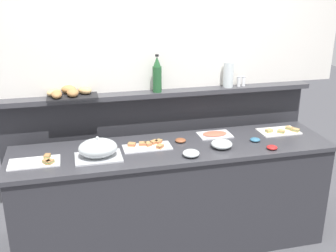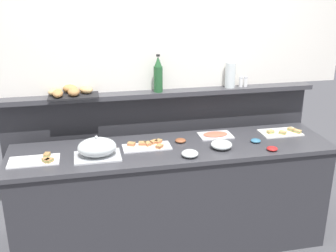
{
  "view_description": "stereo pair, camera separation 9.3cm",
  "coord_description": "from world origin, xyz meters",
  "px_view_note": "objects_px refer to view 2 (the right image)",
  "views": [
    {
      "loc": [
        -0.74,
        -2.86,
        2.14
      ],
      "look_at": [
        -0.02,
        0.1,
        1.04
      ],
      "focal_mm": 43.6,
      "sensor_mm": 36.0,
      "label": 1
    },
    {
      "loc": [
        -0.65,
        -2.88,
        2.14
      ],
      "look_at": [
        -0.02,
        0.1,
        1.04
      ],
      "focal_mm": 43.6,
      "sensor_mm": 36.0,
      "label": 2
    }
  ],
  "objects_px": {
    "sandwich_platter_rear": "(148,146)",
    "pepper_shaker": "(245,82)",
    "glass_bowl_large": "(221,145)",
    "condiment_bowl_cream": "(256,141)",
    "serving_cloche": "(97,148)",
    "bread_basket": "(70,92)",
    "sandwich_platter_side": "(37,160)",
    "glass_bowl_medium": "(190,154)",
    "wine_bottle_green": "(158,75)",
    "cold_cuts_platter": "(215,135)",
    "condiment_bowl_teal": "(272,149)",
    "salt_shaker": "(241,82)",
    "condiment_bowl_dark": "(181,140)",
    "sandwich_platter_front": "(282,132)",
    "water_carafe": "(230,75)"
  },
  "relations": [
    {
      "from": "sandwich_platter_side",
      "to": "glass_bowl_medium",
      "type": "bearing_deg",
      "value": -7.68
    },
    {
      "from": "condiment_bowl_cream",
      "to": "water_carafe",
      "type": "relative_size",
      "value": 0.37
    },
    {
      "from": "condiment_bowl_cream",
      "to": "pepper_shaker",
      "type": "bearing_deg",
      "value": 80.62
    },
    {
      "from": "pepper_shaker",
      "to": "bread_basket",
      "type": "distance_m",
      "value": 1.51
    },
    {
      "from": "condiment_bowl_cream",
      "to": "sandwich_platter_rear",
      "type": "bearing_deg",
      "value": 174.49
    },
    {
      "from": "wine_bottle_green",
      "to": "salt_shaker",
      "type": "distance_m",
      "value": 0.75
    },
    {
      "from": "sandwich_platter_rear",
      "to": "pepper_shaker",
      "type": "bearing_deg",
      "value": 22.01
    },
    {
      "from": "salt_shaker",
      "to": "sandwich_platter_front",
      "type": "bearing_deg",
      "value": -50.51
    },
    {
      "from": "sandwich_platter_front",
      "to": "condiment_bowl_cream",
      "type": "distance_m",
      "value": 0.33
    },
    {
      "from": "condiment_bowl_cream",
      "to": "pepper_shaker",
      "type": "height_order",
      "value": "pepper_shaker"
    },
    {
      "from": "condiment_bowl_teal",
      "to": "wine_bottle_green",
      "type": "relative_size",
      "value": 0.27
    },
    {
      "from": "sandwich_platter_side",
      "to": "condiment_bowl_dark",
      "type": "relative_size",
      "value": 4.12
    },
    {
      "from": "condiment_bowl_cream",
      "to": "water_carafe",
      "type": "xyz_separation_m",
      "value": [
        -0.07,
        0.47,
        0.44
      ]
    },
    {
      "from": "condiment_bowl_dark",
      "to": "glass_bowl_medium",
      "type": "bearing_deg",
      "value": -89.9
    },
    {
      "from": "condiment_bowl_teal",
      "to": "condiment_bowl_dark",
      "type": "height_order",
      "value": "same"
    },
    {
      "from": "cold_cuts_platter",
      "to": "condiment_bowl_teal",
      "type": "bearing_deg",
      "value": -49.39
    },
    {
      "from": "bread_basket",
      "to": "sandwich_platter_side",
      "type": "bearing_deg",
      "value": -118.76
    },
    {
      "from": "cold_cuts_platter",
      "to": "serving_cloche",
      "type": "bearing_deg",
      "value": -166.8
    },
    {
      "from": "salt_shaker",
      "to": "pepper_shaker",
      "type": "height_order",
      "value": "same"
    },
    {
      "from": "condiment_bowl_cream",
      "to": "glass_bowl_large",
      "type": "bearing_deg",
      "value": -168.38
    },
    {
      "from": "condiment_bowl_cream",
      "to": "condiment_bowl_dark",
      "type": "relative_size",
      "value": 0.94
    },
    {
      "from": "condiment_bowl_teal",
      "to": "pepper_shaker",
      "type": "height_order",
      "value": "pepper_shaker"
    },
    {
      "from": "serving_cloche",
      "to": "wine_bottle_green",
      "type": "distance_m",
      "value": 0.84
    },
    {
      "from": "condiment_bowl_cream",
      "to": "bread_basket",
      "type": "height_order",
      "value": "bread_basket"
    },
    {
      "from": "serving_cloche",
      "to": "water_carafe",
      "type": "bearing_deg",
      "value": 22.54
    },
    {
      "from": "glass_bowl_medium",
      "to": "condiment_bowl_teal",
      "type": "bearing_deg",
      "value": -1.59
    },
    {
      "from": "condiment_bowl_teal",
      "to": "bread_basket",
      "type": "height_order",
      "value": "bread_basket"
    },
    {
      "from": "glass_bowl_medium",
      "to": "wine_bottle_green",
      "type": "bearing_deg",
      "value": 100.98
    },
    {
      "from": "sandwich_platter_rear",
      "to": "sandwich_platter_side",
      "type": "height_order",
      "value": "same"
    },
    {
      "from": "pepper_shaker",
      "to": "salt_shaker",
      "type": "bearing_deg",
      "value": 180.0
    },
    {
      "from": "sandwich_platter_front",
      "to": "glass_bowl_large",
      "type": "relative_size",
      "value": 2.04
    },
    {
      "from": "glass_bowl_large",
      "to": "salt_shaker",
      "type": "height_order",
      "value": "salt_shaker"
    },
    {
      "from": "cold_cuts_platter",
      "to": "wine_bottle_green",
      "type": "distance_m",
      "value": 0.69
    },
    {
      "from": "serving_cloche",
      "to": "condiment_bowl_dark",
      "type": "relative_size",
      "value": 3.91
    },
    {
      "from": "glass_bowl_large",
      "to": "condiment_bowl_cream",
      "type": "height_order",
      "value": "glass_bowl_large"
    },
    {
      "from": "cold_cuts_platter",
      "to": "bread_basket",
      "type": "distance_m",
      "value": 1.24
    },
    {
      "from": "condiment_bowl_dark",
      "to": "water_carafe",
      "type": "height_order",
      "value": "water_carafe"
    },
    {
      "from": "wine_bottle_green",
      "to": "pepper_shaker",
      "type": "height_order",
      "value": "wine_bottle_green"
    },
    {
      "from": "serving_cloche",
      "to": "glass_bowl_medium",
      "type": "relative_size",
      "value": 2.69
    },
    {
      "from": "condiment_bowl_teal",
      "to": "salt_shaker",
      "type": "height_order",
      "value": "salt_shaker"
    },
    {
      "from": "sandwich_platter_side",
      "to": "pepper_shaker",
      "type": "relative_size",
      "value": 4.12
    },
    {
      "from": "sandwich_platter_side",
      "to": "salt_shaker",
      "type": "height_order",
      "value": "salt_shaker"
    },
    {
      "from": "sandwich_platter_rear",
      "to": "serving_cloche",
      "type": "bearing_deg",
      "value": -163.99
    },
    {
      "from": "sandwich_platter_rear",
      "to": "serving_cloche",
      "type": "height_order",
      "value": "serving_cloche"
    },
    {
      "from": "bread_basket",
      "to": "sandwich_platter_rear",
      "type": "bearing_deg",
      "value": -33.64
    },
    {
      "from": "sandwich_platter_front",
      "to": "bread_basket",
      "type": "relative_size",
      "value": 0.81
    },
    {
      "from": "sandwich_platter_side",
      "to": "wine_bottle_green",
      "type": "distance_m",
      "value": 1.19
    },
    {
      "from": "cold_cuts_platter",
      "to": "wine_bottle_green",
      "type": "bearing_deg",
      "value": 150.63
    },
    {
      "from": "condiment_bowl_dark",
      "to": "bread_basket",
      "type": "height_order",
      "value": "bread_basket"
    },
    {
      "from": "wine_bottle_green",
      "to": "water_carafe",
      "type": "height_order",
      "value": "wine_bottle_green"
    }
  ]
}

